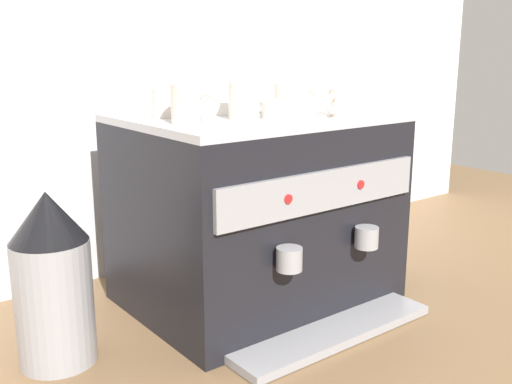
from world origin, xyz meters
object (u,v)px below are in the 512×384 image
ceramic_cup_1 (343,102)px  ceramic_bowl_0 (216,107)px  ceramic_bowl_2 (280,98)px  milk_pitcher (378,244)px  ceramic_cup_2 (291,97)px  ceramic_cup_4 (169,103)px  espresso_machine (257,209)px  ceramic_bowl_1 (287,110)px  coffee_grinder (52,279)px  ceramic_cup_3 (245,101)px  ceramic_cup_0 (188,104)px

ceramic_cup_1 → ceramic_bowl_0: 0.31m
ceramic_bowl_2 → milk_pitcher: size_ratio=0.86×
ceramic_cup_1 → ceramic_bowl_0: ceramic_cup_1 is taller
ceramic_cup_1 → ceramic_cup_2: size_ratio=1.05×
ceramic_cup_4 → espresso_machine: bearing=-22.6°
ceramic_bowl_2 → ceramic_bowl_1: bearing=-127.1°
ceramic_bowl_1 → milk_pitcher: 0.60m
ceramic_bowl_0 → ceramic_bowl_1: size_ratio=0.98×
ceramic_cup_1 → coffee_grinder: (-0.66, 0.16, -0.33)m
ceramic_cup_3 → ceramic_bowl_1: 0.11m
ceramic_bowl_2 → milk_pitcher: ceramic_bowl_2 is taller
milk_pitcher → ceramic_bowl_1: bearing=-172.0°
ceramic_cup_3 → coffee_grinder: bearing=171.8°
coffee_grinder → ceramic_bowl_0: bearing=10.6°
espresso_machine → milk_pitcher: size_ratio=4.62×
ceramic_cup_2 → ceramic_bowl_1: size_ratio=0.81×
espresso_machine → ceramic_cup_0: (-0.23, -0.06, 0.29)m
ceramic_cup_1 → ceramic_bowl_2: size_ratio=0.92×
milk_pitcher → espresso_machine: bearing=175.0°
ceramic_bowl_0 → espresso_machine: bearing=-52.8°
ceramic_cup_2 → ceramic_cup_4: (-0.32, 0.07, -0.00)m
ceramic_cup_1 → ceramic_bowl_2: 0.31m
espresso_machine → ceramic_cup_0: 0.37m
ceramic_cup_4 → ceramic_bowl_1: bearing=-40.2°
coffee_grinder → ceramic_cup_3: bearing=-8.2°
ceramic_cup_3 → ceramic_bowl_2: (0.28, 0.21, -0.02)m
ceramic_bowl_2 → ceramic_cup_0: bearing=-154.6°
ceramic_bowl_1 → coffee_grinder: bearing=170.5°
ceramic_bowl_1 → coffee_grinder: ceramic_bowl_1 is taller
ceramic_cup_1 → ceramic_cup_4: size_ratio=0.92×
ceramic_cup_2 → ceramic_bowl_2: (0.07, 0.13, -0.02)m
ceramic_cup_1 → ceramic_bowl_2: bearing=78.7°
ceramic_bowl_1 → coffee_grinder: 0.64m
espresso_machine → ceramic_cup_1: bearing=-50.7°
ceramic_cup_3 → espresso_machine: bearing=38.1°
ceramic_cup_4 → milk_pitcher: 0.78m
espresso_machine → ceramic_bowl_2: ceramic_bowl_2 is taller
ceramic_cup_0 → ceramic_bowl_2: size_ratio=0.84×
ceramic_cup_1 → coffee_grinder: 0.76m
ceramic_cup_3 → ceramic_bowl_0: 0.16m
ceramic_cup_4 → ceramic_bowl_2: 0.39m
ceramic_bowl_0 → coffee_grinder: 0.57m
coffee_grinder → ceramic_cup_2: bearing=1.1°
milk_pitcher → coffee_grinder: bearing=178.0°
espresso_machine → ceramic_bowl_1: ceramic_bowl_1 is taller
ceramic_cup_0 → ceramic_bowl_1: size_ratio=0.78×
espresso_machine → coffee_grinder: bearing=-179.5°
ceramic_bowl_2 → coffee_grinder: ceramic_bowl_2 is taller
ceramic_cup_1 → ceramic_bowl_1: (-0.12, 0.06, -0.01)m
ceramic_cup_0 → ceramic_bowl_2: 0.47m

